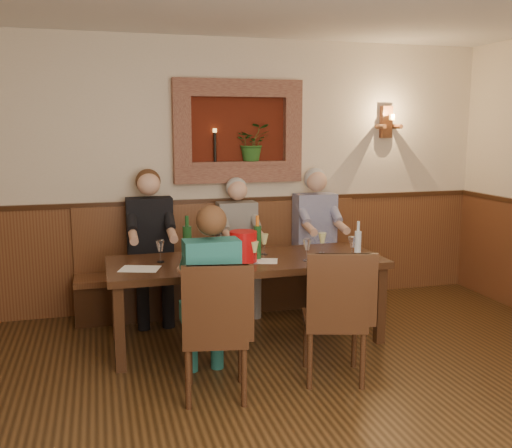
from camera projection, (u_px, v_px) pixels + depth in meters
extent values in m
cube|color=beige|center=(219.00, 175.00, 5.99)|extent=(6.00, 0.04, 2.80)
cube|color=#5D301A|center=(220.00, 254.00, 6.12)|extent=(6.00, 0.04, 1.10)
cube|color=#381E0F|center=(220.00, 201.00, 6.02)|extent=(6.02, 0.06, 0.05)
cube|color=#52180B|center=(237.00, 131.00, 5.96)|extent=(1.00, 0.02, 0.70)
cube|color=#91624A|center=(238.00, 88.00, 5.84)|extent=(1.36, 0.12, 0.18)
cube|color=#91624A|center=(239.00, 174.00, 5.99)|extent=(1.36, 0.12, 0.18)
cube|color=#91624A|center=(182.00, 132.00, 5.76)|extent=(0.18, 0.12, 0.70)
cube|color=#91624A|center=(292.00, 131.00, 6.07)|extent=(0.18, 0.12, 0.70)
cube|color=#91624A|center=(239.00, 163.00, 5.97)|extent=(1.00, 0.14, 0.04)
imported|color=#28591E|center=(252.00, 142.00, 5.97)|extent=(0.35, 0.30, 0.39)
cylinder|color=black|center=(215.00, 147.00, 5.87)|extent=(0.03, 0.03, 0.30)
cylinder|color=#FFBF59|center=(215.00, 130.00, 5.84)|extent=(0.04, 0.04, 0.04)
cube|color=#5D301A|center=(386.00, 122.00, 6.35)|extent=(0.12, 0.08, 0.35)
cylinder|color=#5D301A|center=(381.00, 127.00, 6.27)|extent=(0.05, 0.18, 0.05)
cylinder|color=#5D301A|center=(397.00, 127.00, 6.32)|extent=(0.05, 0.18, 0.05)
cylinder|color=#FFBF59|center=(392.00, 117.00, 6.22)|extent=(0.06, 0.06, 0.06)
cube|color=black|center=(247.00, 262.00, 5.02)|extent=(2.40, 0.90, 0.06)
cube|color=black|center=(120.00, 329.00, 4.43)|extent=(0.08, 0.08, 0.69)
cube|color=black|center=(380.00, 305.00, 5.02)|extent=(0.08, 0.08, 0.69)
cube|color=black|center=(116.00, 301.00, 5.13)|extent=(0.08, 0.08, 0.69)
cube|color=black|center=(345.00, 283.00, 5.73)|extent=(0.08, 0.08, 0.69)
cube|color=#381E0F|center=(225.00, 291.00, 5.97)|extent=(3.00, 0.40, 0.40)
cube|color=#5D301A|center=(225.00, 271.00, 5.93)|extent=(3.00, 0.45, 0.06)
cube|color=#5D301A|center=(220.00, 233.00, 6.05)|extent=(3.00, 0.06, 0.66)
cube|color=black|center=(216.00, 367.00, 4.06)|extent=(0.49, 0.49, 0.42)
cube|color=black|center=(215.00, 335.00, 4.02)|extent=(0.52, 0.52, 0.05)
cube|color=black|center=(215.00, 304.00, 3.77)|extent=(0.44, 0.12, 0.53)
cube|color=black|center=(333.00, 351.00, 4.34)|extent=(0.53, 0.53, 0.43)
cube|color=black|center=(334.00, 321.00, 4.30)|extent=(0.56, 0.56, 0.05)
cube|color=black|center=(338.00, 291.00, 4.05)|extent=(0.44, 0.17, 0.54)
cube|color=black|center=(154.00, 299.00, 5.61)|extent=(0.45, 0.47, 0.45)
cube|color=black|center=(150.00, 227.00, 5.67)|extent=(0.45, 0.23, 0.59)
sphere|color=#D8A384|center=(149.00, 184.00, 5.55)|extent=(0.22, 0.22, 0.22)
sphere|color=#4C2D19|center=(148.00, 181.00, 5.60)|extent=(0.25, 0.25, 0.25)
cube|color=#55514D|center=(241.00, 291.00, 5.86)|extent=(0.40, 0.42, 0.45)
cube|color=#55514D|center=(237.00, 227.00, 5.91)|extent=(0.40, 0.21, 0.53)
sphere|color=#D8A384|center=(237.00, 190.00, 5.81)|extent=(0.20, 0.20, 0.20)
sphere|color=#B2B2B2|center=(236.00, 188.00, 5.85)|extent=(0.22, 0.22, 0.22)
cube|color=navy|center=(320.00, 286.00, 6.08)|extent=(0.44, 0.46, 0.45)
cube|color=navy|center=(315.00, 220.00, 6.13)|extent=(0.44, 0.23, 0.58)
sphere|color=#D8A384|center=(317.00, 181.00, 6.02)|extent=(0.22, 0.22, 0.22)
sphere|color=#B2B2B2|center=(315.00, 179.00, 6.07)|extent=(0.24, 0.24, 0.24)
cube|color=#1A4D5E|center=(209.00, 351.00, 4.30)|extent=(0.39, 0.41, 0.45)
cube|color=#1A4D5E|center=(212.00, 275.00, 4.04)|extent=(0.39, 0.21, 0.52)
sphere|color=#D8A384|center=(210.00, 222.00, 4.01)|extent=(0.20, 0.20, 0.20)
sphere|color=#4C2D19|center=(211.00, 220.00, 3.96)|extent=(0.22, 0.22, 0.22)
cylinder|color=#BD0B0D|center=(243.00, 247.00, 4.89)|extent=(0.31, 0.31, 0.27)
cylinder|color=#19471E|center=(257.00, 242.00, 5.00)|extent=(0.08, 0.08, 0.29)
cylinder|color=orange|center=(257.00, 221.00, 4.96)|extent=(0.04, 0.04, 0.09)
cylinder|color=#19471E|center=(187.00, 244.00, 4.86)|extent=(0.10, 0.10, 0.32)
cylinder|color=#19471E|center=(187.00, 221.00, 4.82)|extent=(0.04, 0.04, 0.09)
cylinder|color=silver|center=(358.00, 245.00, 5.02)|extent=(0.07, 0.07, 0.24)
cylinder|color=silver|center=(358.00, 226.00, 4.99)|extent=(0.03, 0.03, 0.09)
cube|color=white|center=(140.00, 269.00, 4.66)|extent=(0.37, 0.31, 0.00)
cube|color=white|center=(261.00, 261.00, 4.94)|extent=(0.33, 0.28, 0.00)
cube|color=white|center=(350.00, 257.00, 5.08)|extent=(0.32, 0.27, 0.00)
cube|color=white|center=(206.00, 270.00, 4.63)|extent=(0.29, 0.24, 0.00)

